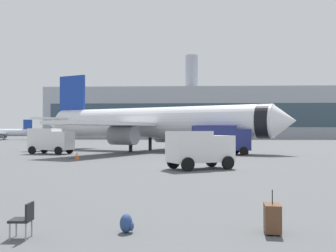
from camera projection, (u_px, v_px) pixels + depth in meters
name	position (u px, v px, depth m)	size (l,w,h in m)	color
airplane_at_gate	(153.00, 123.00, 49.63)	(33.75, 31.03, 10.50)	white
airplane_taxiing	(0.00, 133.00, 115.95)	(20.34, 18.55, 6.07)	silver
service_truck	(51.00, 140.00, 44.28)	(5.19, 3.49, 2.90)	white
fuel_truck	(220.00, 139.00, 42.53)	(6.38, 3.77, 3.20)	navy
cargo_van	(200.00, 148.00, 26.62)	(4.82, 3.92, 2.60)	white
safety_cone_near	(193.00, 148.00, 52.08)	(0.44, 0.44, 0.73)	#F2590C
safety_cone_mid	(77.00, 156.00, 35.05)	(0.44, 0.44, 0.76)	#F2590C
rolling_suitcase	(272.00, 218.00, 9.89)	(0.47, 0.68, 1.10)	brown
traveller_backpack	(127.00, 224.00, 9.94)	(0.36, 0.40, 0.48)	navy
gate_chair	(24.00, 218.00, 9.42)	(0.49, 0.49, 0.86)	black
terminal_building	(204.00, 114.00, 137.84)	(108.63, 19.48, 29.45)	#9EA3AD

